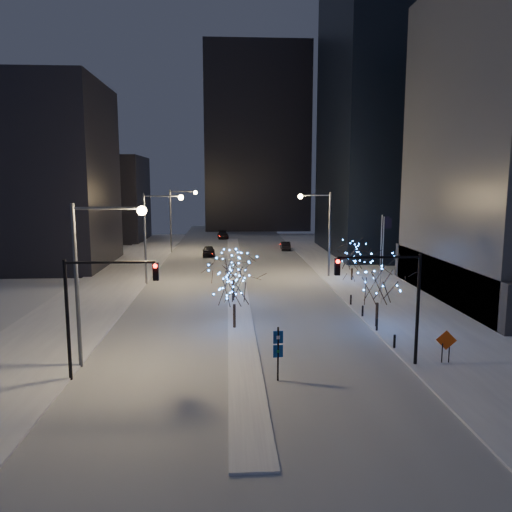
{
  "coord_description": "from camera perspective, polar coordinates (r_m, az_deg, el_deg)",
  "views": [
    {
      "loc": [
        -0.96,
        -27.75,
        11.24
      ],
      "look_at": [
        1.42,
        14.0,
        5.0
      ],
      "focal_mm": 35.0,
      "sensor_mm": 36.0,
      "label": 1
    }
  ],
  "objects": [
    {
      "name": "traffic_signal_west",
      "position": [
        29.46,
        -17.95,
        -4.64
      ],
      "size": [
        5.26,
        0.43,
        7.0
      ],
      "color": "black",
      "rests_on": "ground"
    },
    {
      "name": "construction_sign",
      "position": [
        33.3,
        20.91,
        -9.29
      ],
      "size": [
        1.24,
        0.27,
        2.06
      ],
      "rotation": [
        0.0,
        0.0,
        -0.19
      ],
      "color": "black",
      "rests_on": "east_sidewalk"
    },
    {
      "name": "holiday_tree_median_near",
      "position": [
        37.92,
        -2.51,
        -3.1
      ],
      "size": [
        5.13,
        5.13,
        5.48
      ],
      "color": "black",
      "rests_on": "median"
    },
    {
      "name": "bollards",
      "position": [
        40.78,
        12.83,
        -6.86
      ],
      "size": [
        0.16,
        12.16,
        0.9
      ],
      "color": "black",
      "rests_on": "east_sidewalk"
    },
    {
      "name": "filler_west_far",
      "position": [
        100.96,
        -17.73,
        6.25
      ],
      "size": [
        18.0,
        16.0,
        16.0
      ],
      "primitive_type": "cube",
      "color": "black",
      "rests_on": "ground"
    },
    {
      "name": "street_lamp_east",
      "position": [
        58.99,
        7.55,
        3.76
      ],
      "size": [
        3.9,
        0.56,
        10.0
      ],
      "color": "#595E66",
      "rests_on": "ground"
    },
    {
      "name": "holiday_tree_median_far",
      "position": [
        46.64,
        -2.66,
        -1.15
      ],
      "size": [
        4.27,
        4.27,
        4.97
      ],
      "color": "black",
      "rests_on": "median"
    },
    {
      "name": "street_lamp_w_mid",
      "position": [
        55.53,
        -11.54,
        3.42
      ],
      "size": [
        4.4,
        0.56,
        10.0
      ],
      "color": "#595E66",
      "rests_on": "ground"
    },
    {
      "name": "filler_west_near",
      "position": [
        72.95,
        -25.31,
        8.28
      ],
      "size": [
        22.0,
        18.0,
        24.0
      ],
      "primitive_type": "cube",
      "color": "black",
      "rests_on": "ground"
    },
    {
      "name": "street_lamp_w_near",
      "position": [
        31.16,
        -18.06,
        -0.68
      ],
      "size": [
        4.4,
        0.56,
        10.0
      ],
      "color": "#595E66",
      "rests_on": "ground"
    },
    {
      "name": "holiday_tree_plaza_far",
      "position": [
        57.47,
        10.96,
        0.06
      ],
      "size": [
        5.04,
        5.04,
        4.61
      ],
      "color": "black",
      "rests_on": "east_sidewalk"
    },
    {
      "name": "median",
      "position": [
        58.83,
        -2.28,
        -2.46
      ],
      "size": [
        2.0,
        80.0,
        0.15
      ],
      "primitive_type": "cube",
      "color": "white",
      "rests_on": "ground"
    },
    {
      "name": "car_far",
      "position": [
        99.6,
        -3.8,
        2.41
      ],
      "size": [
        2.38,
        5.15,
        1.46
      ],
      "primitive_type": "imported",
      "rotation": [
        0.0,
        0.0,
        0.07
      ],
      "color": "black",
      "rests_on": "ground"
    },
    {
      "name": "wayfinding_sign",
      "position": [
        28.64,
        2.54,
        -10.47
      ],
      "size": [
        0.57,
        0.15,
        3.16
      ],
      "rotation": [
        0.0,
        0.0,
        0.14
      ],
      "color": "black",
      "rests_on": "ground"
    },
    {
      "name": "traffic_signal_east",
      "position": [
        31.08,
        15.42,
        -3.85
      ],
      "size": [
        5.26,
        0.43,
        7.0
      ],
      "color": "black",
      "rests_on": "ground"
    },
    {
      "name": "horizon_block",
      "position": [
        120.35,
        0.06,
        13.14
      ],
      "size": [
        24.0,
        14.0,
        42.0
      ],
      "primitive_type": "cube",
      "color": "black",
      "rests_on": "ground"
    },
    {
      "name": "car_near",
      "position": [
        76.28,
        -5.43,
        0.57
      ],
      "size": [
        2.02,
        4.67,
        1.57
      ],
      "primitive_type": "imported",
      "rotation": [
        0.0,
        0.0,
        0.04
      ],
      "color": "black",
      "rests_on": "ground"
    },
    {
      "name": "holiday_tree_plaza_near",
      "position": [
        39.27,
        13.78,
        -2.73
      ],
      "size": [
        6.17,
        6.17,
        5.73
      ],
      "color": "black",
      "rests_on": "east_sidewalk"
    },
    {
      "name": "west_sidewalk",
      "position": [
        50.74,
        -18.13,
        -4.65
      ],
      "size": [
        8.0,
        90.0,
        0.15
      ],
      "primitive_type": "cube",
      "color": "white",
      "rests_on": "ground"
    },
    {
      "name": "street_lamp_w_far",
      "position": [
        80.29,
        -9.0,
        5.0
      ],
      "size": [
        4.4,
        0.56,
        10.0
      ],
      "color": "#595E66",
      "rests_on": "ground"
    },
    {
      "name": "flagpoles",
      "position": [
        47.66,
        14.26,
        0.46
      ],
      "size": [
        1.35,
        2.6,
        8.0
      ],
      "color": "silver",
      "rests_on": "east_sidewalk"
    },
    {
      "name": "ground",
      "position": [
        29.95,
        -1.23,
        -13.55
      ],
      "size": [
        160.0,
        160.0,
        0.0
      ],
      "primitive_type": "plane",
      "color": "white",
      "rests_on": "ground"
    },
    {
      "name": "east_sidewalk",
      "position": [
        51.57,
        14.89,
        -4.31
      ],
      "size": [
        10.0,
        90.0,
        0.15
      ],
      "primitive_type": "cube",
      "color": "white",
      "rests_on": "ground"
    },
    {
      "name": "road",
      "position": [
        63.75,
        -2.35,
        -1.67
      ],
      "size": [
        20.0,
        130.0,
        0.02
      ],
      "primitive_type": "cube",
      "color": "#B4BAC4",
      "rests_on": "ground"
    },
    {
      "name": "car_mid",
      "position": [
        83.17,
        3.38,
        1.18
      ],
      "size": [
        1.59,
        4.23,
        1.38
      ],
      "primitive_type": "imported",
      "rotation": [
        0.0,
        0.0,
        3.11
      ],
      "color": "black",
      "rests_on": "ground"
    }
  ]
}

